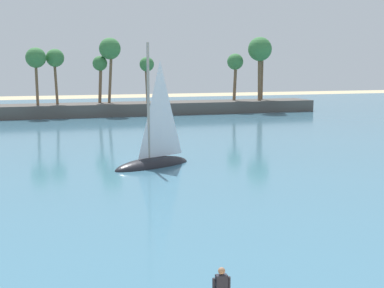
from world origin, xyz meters
The scene contains 3 objects.
sea centered at (0.00, 62.76, 0.03)m, with size 220.00×105.68×0.06m, color teal.
palm_headland centered at (-2.25, 75.64, 3.68)m, with size 82.97×6.61×12.98m.
sailboat_mid_bay centered at (6.64, 34.47, 0.92)m, with size 6.80×4.65×9.57m.
Camera 1 is at (-3.00, -5.02, 7.52)m, focal length 52.77 mm.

